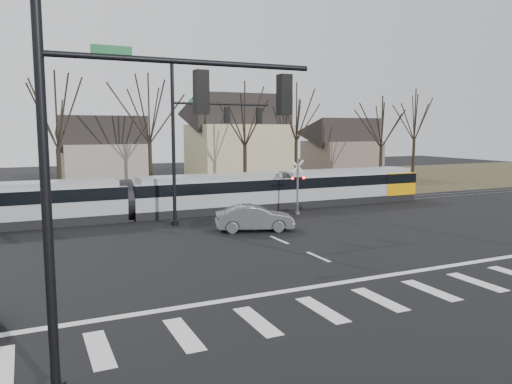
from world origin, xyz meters
name	(u,v)px	position (x,y,z in m)	size (l,w,h in m)	color
ground	(342,267)	(0.00, 0.00, 0.00)	(140.00, 140.00, 0.00)	black
grass_verge	(161,189)	(0.00, 32.00, 0.01)	(140.00, 28.00, 0.01)	#38331E
crosswalk	(406,295)	(0.00, -4.00, 0.01)	(27.00, 2.60, 0.01)	silver
stop_line	(368,278)	(0.00, -1.80, 0.01)	(28.00, 0.35, 0.01)	silver
lane_dashes	(215,212)	(0.00, 16.00, 0.01)	(0.18, 30.00, 0.01)	silver
rail_pair	(216,212)	(0.00, 15.80, 0.03)	(90.00, 1.52, 0.06)	#59595E
tram	(208,192)	(-0.52, 16.00, 1.50)	(36.23, 2.69, 2.75)	gray
sedan	(255,218)	(-0.16, 8.86, 0.76)	(4.90, 2.92, 1.53)	#4E5055
signal_pole_near_left	(119,143)	(-10.41, -6.00, 5.70)	(9.28, 0.44, 10.20)	black
signal_pole_far	(198,134)	(-2.41, 12.50, 5.70)	(9.28, 0.44, 10.20)	black
rail_crossing_signal	(298,188)	(5.00, 12.79, 1.89)	(1.08, 0.36, 4.00)	#59595B
tree_row	(197,140)	(2.00, 26.00, 5.00)	(59.20, 7.20, 10.00)	black
house_b	(103,149)	(-5.00, 36.00, 3.97)	(8.64, 7.56, 7.65)	gray
house_c	(238,136)	(9.00, 33.00, 5.23)	(10.80, 8.64, 10.10)	tan
house_d	(342,145)	(24.00, 35.00, 3.97)	(8.64, 7.56, 7.65)	brown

